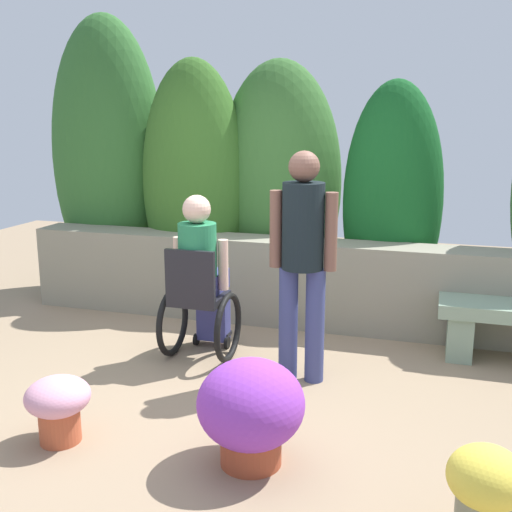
{
  "coord_description": "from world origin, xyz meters",
  "views": [
    {
      "loc": [
        1.34,
        -3.78,
        1.92
      ],
      "look_at": [
        -0.03,
        0.7,
        0.85
      ],
      "focal_mm": 43.18,
      "sensor_mm": 36.0,
      "label": 1
    }
  ],
  "objects_px": {
    "flower_pot_red_accent": "(251,410)",
    "person_standing_companion": "(303,252)",
    "flower_pot_terracotta_by_wall": "(485,491)",
    "person_in_wheelchair": "(201,282)",
    "flower_pot_purple_near": "(58,404)"
  },
  "relations": [
    {
      "from": "flower_pot_red_accent",
      "to": "person_standing_companion",
      "type": "bearing_deg",
      "value": 89.45
    },
    {
      "from": "flower_pot_terracotta_by_wall",
      "to": "flower_pot_red_accent",
      "type": "height_order",
      "value": "flower_pot_red_accent"
    },
    {
      "from": "person_in_wheelchair",
      "to": "person_standing_companion",
      "type": "bearing_deg",
      "value": -23.1
    },
    {
      "from": "flower_pot_purple_near",
      "to": "person_in_wheelchair",
      "type": "bearing_deg",
      "value": 78.29
    },
    {
      "from": "flower_pot_purple_near",
      "to": "flower_pot_terracotta_by_wall",
      "type": "xyz_separation_m",
      "value": [
        2.38,
        -0.26,
        0.05
      ]
    },
    {
      "from": "person_standing_companion",
      "to": "flower_pot_red_accent",
      "type": "xyz_separation_m",
      "value": [
        -0.01,
        -1.21,
        -0.64
      ]
    },
    {
      "from": "flower_pot_purple_near",
      "to": "flower_pot_terracotta_by_wall",
      "type": "height_order",
      "value": "flower_pot_terracotta_by_wall"
    },
    {
      "from": "person_standing_companion",
      "to": "flower_pot_terracotta_by_wall",
      "type": "relative_size",
      "value": 3.38
    },
    {
      "from": "person_in_wheelchair",
      "to": "flower_pot_terracotta_by_wall",
      "type": "xyz_separation_m",
      "value": [
        2.07,
        -1.78,
        -0.33
      ]
    },
    {
      "from": "flower_pot_purple_near",
      "to": "flower_pot_terracotta_by_wall",
      "type": "distance_m",
      "value": 2.4
    },
    {
      "from": "person_standing_companion",
      "to": "flower_pot_terracotta_by_wall",
      "type": "height_order",
      "value": "person_standing_companion"
    },
    {
      "from": "flower_pot_purple_near",
      "to": "flower_pot_terracotta_by_wall",
      "type": "relative_size",
      "value": 0.81
    },
    {
      "from": "flower_pot_purple_near",
      "to": "flower_pot_red_accent",
      "type": "bearing_deg",
      "value": 5.04
    },
    {
      "from": "person_standing_companion",
      "to": "flower_pot_purple_near",
      "type": "distance_m",
      "value": 1.91
    },
    {
      "from": "person_in_wheelchair",
      "to": "flower_pot_terracotta_by_wall",
      "type": "relative_size",
      "value": 2.66
    }
  ]
}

